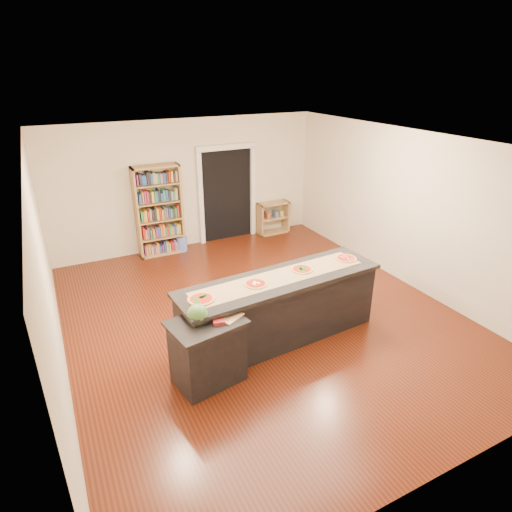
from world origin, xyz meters
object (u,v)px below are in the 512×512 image
kitchen_island (280,308)px  watermelon (197,314)px  side_counter (208,351)px  bookshelf (159,211)px  low_shelf (273,218)px  waste_bin (182,244)px

kitchen_island → watermelon: size_ratio=12.14×
kitchen_island → side_counter: size_ratio=3.41×
bookshelf → watermelon: bookshelf is taller
side_counter → low_shelf: size_ratio=1.17×
bookshelf → kitchen_island: bearing=-79.9°
waste_bin → bookshelf: bearing=170.4°
side_counter → watermelon: 0.58m
bookshelf → low_shelf: 2.83m
kitchen_island → waste_bin: 3.91m
bookshelf → watermelon: bearing=-99.0°
side_counter → waste_bin: (1.02, 4.30, -0.28)m
bookshelf → waste_bin: bearing=-9.6°
low_shelf → waste_bin: low_shelf is taller
side_counter → bookshelf: size_ratio=0.47×
watermelon → low_shelf: bearing=51.5°
low_shelf → waste_bin: bearing=-178.1°
watermelon → bookshelf: bearing=81.0°
side_counter → watermelon: bearing=160.6°
side_counter → bookshelf: (0.59, 4.37, 0.52)m
side_counter → bookshelf: bookshelf is taller
low_shelf → side_counter: bearing=-127.6°
kitchen_island → watermelon: (-1.39, -0.39, 0.51)m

